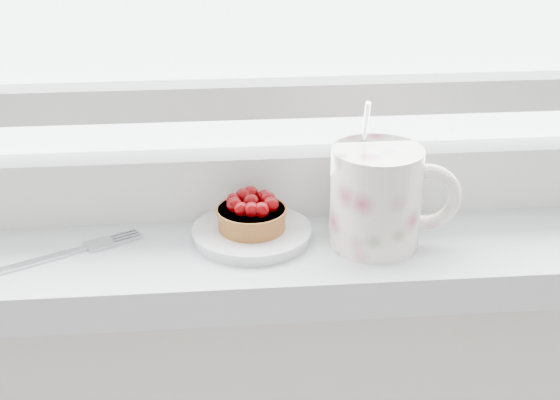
{
  "coord_description": "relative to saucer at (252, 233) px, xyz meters",
  "views": [
    {
      "loc": [
        -0.02,
        1.18,
        1.31
      ],
      "look_at": [
        0.04,
        1.88,
        0.99
      ],
      "focal_mm": 50.0,
      "sensor_mm": 36.0,
      "label": 1
    }
  ],
  "objects": [
    {
      "name": "saucer",
      "position": [
        0.0,
        0.0,
        0.0
      ],
      "size": [
        0.12,
        0.12,
        0.01
      ],
      "primitive_type": "cylinder",
      "color": "silver",
      "rests_on": "windowsill"
    },
    {
      "name": "raspberry_tart",
      "position": [
        0.0,
        0.0,
        0.02
      ],
      "size": [
        0.07,
        0.07,
        0.04
      ],
      "color": "brown",
      "rests_on": "saucer"
    },
    {
      "name": "fork",
      "position": [
        -0.2,
        -0.02,
        -0.0
      ],
      "size": [
        0.17,
        0.1,
        0.0
      ],
      "color": "silver",
      "rests_on": "windowsill"
    },
    {
      "name": "floral_mug",
      "position": [
        0.13,
        -0.02,
        0.05
      ],
      "size": [
        0.14,
        0.1,
        0.15
      ],
      "color": "white",
      "rests_on": "windowsill"
    }
  ]
}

